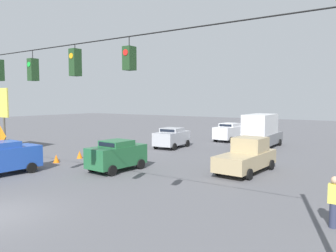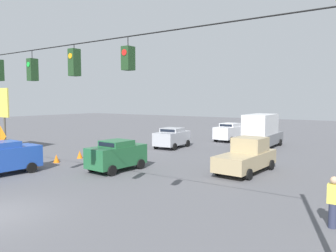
# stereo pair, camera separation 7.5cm
# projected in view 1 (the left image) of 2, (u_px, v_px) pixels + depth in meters

# --- Properties ---
(overhead_signal_span) EXTENTS (24.10, 0.38, 7.10)m
(overhead_signal_span) POSITION_uv_depth(u_px,v_px,m) (34.00, 94.00, 13.85)
(overhead_signal_span) COLOR slate
(overhead_signal_span) RESTS_ON ground_plane
(sedan_white_withflow_deep) EXTENTS (2.24, 4.49, 1.93)m
(sedan_white_withflow_deep) POSITION_uv_depth(u_px,v_px,m) (230.00, 132.00, 35.45)
(sedan_white_withflow_deep) COLOR silver
(sedan_white_withflow_deep) RESTS_ON ground_plane
(pickup_truck_tan_oncoming_far) EXTENTS (2.41, 5.32, 2.12)m
(pickup_truck_tan_oncoming_far) POSITION_uv_depth(u_px,v_px,m) (247.00, 156.00, 20.21)
(pickup_truck_tan_oncoming_far) COLOR tan
(pickup_truck_tan_oncoming_far) RESTS_ON ground_plane
(box_truck_grey_oncoming_deep) EXTENTS (2.65, 6.96, 3.13)m
(box_truck_grey_oncoming_deep) POSITION_uv_depth(u_px,v_px,m) (261.00, 131.00, 30.32)
(box_truck_grey_oncoming_deep) COLOR slate
(box_truck_grey_oncoming_deep) RESTS_ON ground_plane
(sedan_green_withflow_mid) EXTENTS (2.18, 3.90, 1.92)m
(sedan_green_withflow_mid) POSITION_uv_depth(u_px,v_px,m) (117.00, 155.00, 20.62)
(sedan_green_withflow_mid) COLOR #236038
(sedan_green_withflow_mid) RESTS_ON ground_plane
(sedan_blue_parked_shoulder) EXTENTS (2.20, 4.67, 2.00)m
(sedan_blue_parked_shoulder) POSITION_uv_depth(u_px,v_px,m) (0.00, 158.00, 19.31)
(sedan_blue_parked_shoulder) COLOR #234CB2
(sedan_blue_parked_shoulder) RESTS_ON ground_plane
(sedan_silver_withflow_far) EXTENTS (2.36, 4.13, 1.85)m
(sedan_silver_withflow_far) POSITION_uv_depth(u_px,v_px,m) (172.00, 137.00, 30.42)
(sedan_silver_withflow_far) COLOR #A8AAB2
(sedan_silver_withflow_far) RESTS_ON ground_plane
(traffic_cone_nearest) EXTENTS (0.43, 0.43, 0.58)m
(traffic_cone_nearest) POSITION_uv_depth(u_px,v_px,m) (34.00, 163.00, 21.55)
(traffic_cone_nearest) COLOR orange
(traffic_cone_nearest) RESTS_ON ground_plane
(traffic_cone_second) EXTENTS (0.43, 0.43, 0.58)m
(traffic_cone_second) POSITION_uv_depth(u_px,v_px,m) (56.00, 159.00, 23.25)
(traffic_cone_second) COLOR orange
(traffic_cone_second) RESTS_ON ground_plane
(traffic_cone_third) EXTENTS (0.43, 0.43, 0.58)m
(traffic_cone_third) POSITION_uv_depth(u_px,v_px,m) (80.00, 155.00, 24.97)
(traffic_cone_third) COLOR orange
(traffic_cone_third) RESTS_ON ground_plane
(work_zone_sign) EXTENTS (1.27, 0.06, 2.84)m
(work_zone_sign) POSITION_uv_depth(u_px,v_px,m) (1.00, 140.00, 20.35)
(work_zone_sign) COLOR slate
(work_zone_sign) RESTS_ON ground_plane
(pedestrian) EXTENTS (0.40, 0.28, 1.83)m
(pedestrian) POSITION_uv_depth(u_px,v_px,m) (334.00, 202.00, 11.37)
(pedestrian) COLOR #2D334C
(pedestrian) RESTS_ON ground_plane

